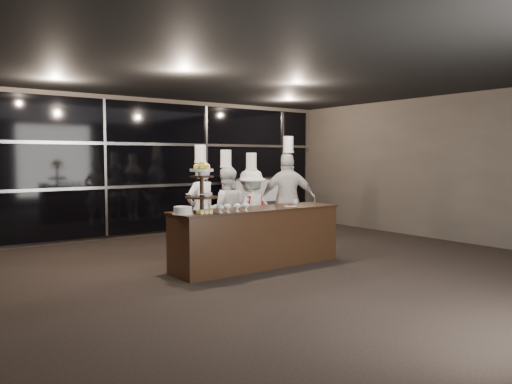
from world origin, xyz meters
TOP-DOWN VIEW (x-y plane):
  - room at (0.00, 0.00)m, footprint 10.00×10.00m
  - window_wall at (0.00, 4.94)m, footprint 8.60×0.10m
  - buffet_counter at (-0.14, 1.13)m, footprint 2.84×0.74m
  - display_stand at (-1.14, 1.13)m, footprint 0.48×0.48m
  - compotes at (-0.75, 0.91)m, footprint 0.57×0.11m
  - layer_cake at (-1.48, 1.08)m, footprint 0.30×0.30m
  - pastry_squares at (-1.19, 0.97)m, footprint 0.20×0.13m
  - small_plate at (0.47, 1.03)m, footprint 0.20×0.20m
  - chef_cup at (0.88, 1.38)m, footprint 0.08×0.08m
  - display_case at (2.11, 4.30)m, footprint 1.39×0.61m
  - chef_a at (-0.50, 2.27)m, footprint 0.66×0.50m
  - chef_b at (0.01, 2.25)m, footprint 0.93×0.85m
  - chef_c at (0.53, 2.21)m, footprint 0.97×0.57m
  - chef_d at (1.30, 2.08)m, footprint 1.13×0.94m

SIDE VIEW (x-z plane):
  - buffet_counter at x=-0.14m, z-range 0.01..0.93m
  - display_case at x=2.11m, z-range 0.07..1.31m
  - chef_c at x=0.53m, z-range -0.14..1.66m
  - chef_b at x=0.01m, z-range -0.13..1.71m
  - chef_a at x=-0.50m, z-range -0.12..1.81m
  - chef_d at x=1.30m, z-range -0.14..1.98m
  - small_plate at x=0.47m, z-range 0.91..0.96m
  - pastry_squares at x=-1.19m, z-range 0.92..0.97m
  - chef_cup at x=0.88m, z-range 0.92..0.99m
  - layer_cake at x=-1.48m, z-range 0.92..1.03m
  - compotes at x=-0.75m, z-range 0.94..1.06m
  - display_stand at x=-1.14m, z-range 0.97..1.71m
  - room at x=0.00m, z-range -3.50..6.50m
  - window_wall at x=0.00m, z-range 0.10..2.90m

